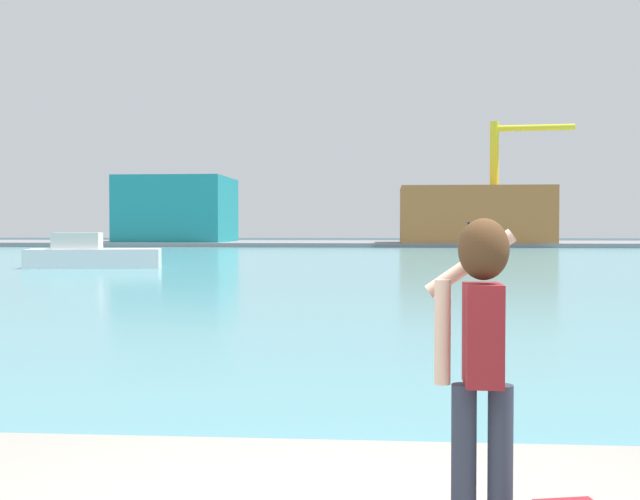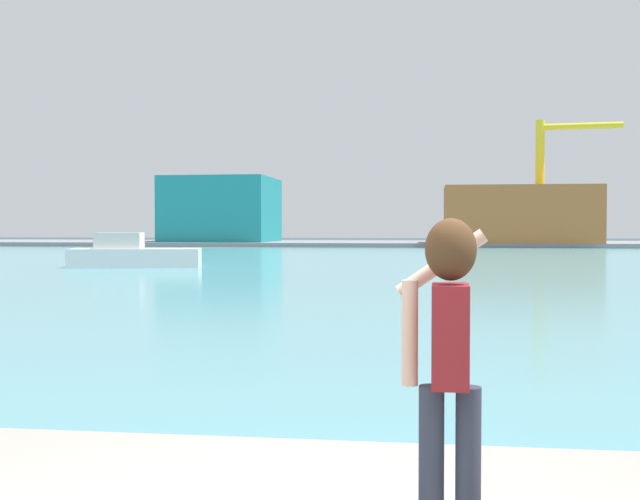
# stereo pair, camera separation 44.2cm
# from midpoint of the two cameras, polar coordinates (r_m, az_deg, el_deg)

# --- Properties ---
(ground_plane) EXTENTS (220.00, 220.00, 0.00)m
(ground_plane) POSITION_cam_midpoint_polar(r_m,az_deg,el_deg) (54.37, 7.49, -0.70)
(ground_plane) COLOR #334751
(harbor_water) EXTENTS (140.00, 100.00, 0.02)m
(harbor_water) POSITION_cam_midpoint_polar(r_m,az_deg,el_deg) (56.37, 7.50, -0.61)
(harbor_water) COLOR #599EA8
(harbor_water) RESTS_ON ground_plane
(far_shore_dock) EXTENTS (140.00, 20.00, 0.48)m
(far_shore_dock) POSITION_cam_midpoint_polar(r_m,az_deg,el_deg) (96.35, 7.70, 0.44)
(far_shore_dock) COLOR gray
(far_shore_dock) RESTS_ON ground_plane
(person_photographer) EXTENTS (0.52, 0.55, 1.74)m
(person_photographer) POSITION_cam_midpoint_polar(r_m,az_deg,el_deg) (4.52, 11.85, -6.36)
(person_photographer) COLOR #2D3342
(person_photographer) RESTS_ON quay_promenade
(boat_moored) EXTENTS (7.32, 3.90, 1.88)m
(boat_moored) POSITION_cam_midpoint_polar(r_m,az_deg,el_deg) (44.97, -12.83, -0.32)
(boat_moored) COLOR white
(boat_moored) RESTS_ON harbor_water
(warehouse_left) EXTENTS (12.41, 12.54, 7.66)m
(warehouse_left) POSITION_cam_midpoint_polar(r_m,az_deg,el_deg) (98.08, -6.83, 2.84)
(warehouse_left) COLOR teal
(warehouse_left) RESTS_ON far_shore_dock
(warehouse_right) EXTENTS (16.48, 10.04, 6.21)m
(warehouse_right) POSITION_cam_midpoint_polar(r_m,az_deg,el_deg) (91.88, 14.06, 2.44)
(warehouse_right) COLOR #B26633
(warehouse_right) RESTS_ON far_shore_dock
(port_crane) EXTENTS (9.25, 1.80, 13.73)m
(port_crane) POSITION_cam_midpoint_polar(r_m,az_deg,el_deg) (94.23, 16.05, 5.57)
(port_crane) COLOR yellow
(port_crane) RESTS_ON far_shore_dock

